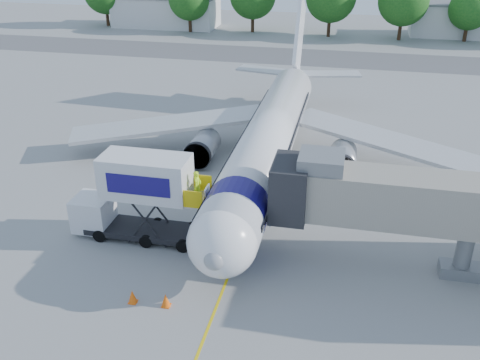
# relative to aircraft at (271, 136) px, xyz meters

# --- Properties ---
(ground) EXTENTS (160.00, 160.00, 0.00)m
(ground) POSITION_rel_aircraft_xyz_m (0.00, -4.12, -2.95)
(ground) COLOR gray
(ground) RESTS_ON ground
(guidance_line) EXTENTS (0.15, 70.00, 0.01)m
(guidance_line) POSITION_rel_aircraft_xyz_m (0.00, -4.12, -2.94)
(guidance_line) COLOR yellow
(guidance_line) RESTS_ON ground
(taxiway_strip) EXTENTS (120.00, 10.00, 0.01)m
(taxiway_strip) POSITION_rel_aircraft_xyz_m (0.00, 37.88, -2.94)
(taxiway_strip) COLOR #59595B
(taxiway_strip) RESTS_ON ground
(aircraft) EXTENTS (34.17, 37.73, 11.35)m
(aircraft) POSITION_rel_aircraft_xyz_m (0.00, 0.00, 0.00)
(aircraft) COLOR white
(aircraft) RESTS_ON ground
(jet_bridge) EXTENTS (13.90, 3.20, 6.60)m
(jet_bridge) POSITION_rel_aircraft_xyz_m (7.99, -11.12, 1.39)
(jet_bridge) COLOR gray
(jet_bridge) RESTS_ON ground
(catering_hiloader) EXTENTS (8.50, 2.44, 5.50)m
(catering_hiloader) POSITION_rel_aircraft_xyz_m (-6.27, -11.12, -0.19)
(catering_hiloader) COLOR black
(catering_hiloader) RESTS_ON ground
(safety_cone_a) EXTENTS (0.47, 0.47, 0.76)m
(safety_cone_a) POSITION_rel_aircraft_xyz_m (-2.53, -17.05, -2.59)
(safety_cone_a) COLOR #FF5F0D
(safety_cone_a) RESTS_ON ground
(safety_cone_b) EXTENTS (0.47, 0.47, 0.75)m
(safety_cone_b) POSITION_rel_aircraft_xyz_m (-4.30, -17.13, -2.59)
(safety_cone_b) COLOR #FF5F0D
(safety_cone_b) RESTS_ON ground
(outbuilding_left) EXTENTS (18.40, 8.40, 5.30)m
(outbuilding_left) POSITION_rel_aircraft_xyz_m (-28.00, 55.88, -0.29)
(outbuilding_left) COLOR silver
(outbuilding_left) RESTS_ON ground
(outbuilding_right) EXTENTS (16.40, 7.40, 5.30)m
(outbuilding_right) POSITION_rel_aircraft_xyz_m (22.00, 57.88, -0.29)
(outbuilding_right) COLOR silver
(outbuilding_right) RESTS_ON ground
(tree_e) EXTENTS (7.81, 7.81, 9.96)m
(tree_e) POSITION_rel_aircraft_xyz_m (12.15, 52.57, 3.10)
(tree_e) COLOR #382314
(tree_e) RESTS_ON ground
(tree_f) EXTENTS (6.36, 6.36, 8.11)m
(tree_f) POSITION_rel_aircraft_xyz_m (22.22, 53.65, 1.97)
(tree_f) COLOR #382314
(tree_f) RESTS_ON ground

